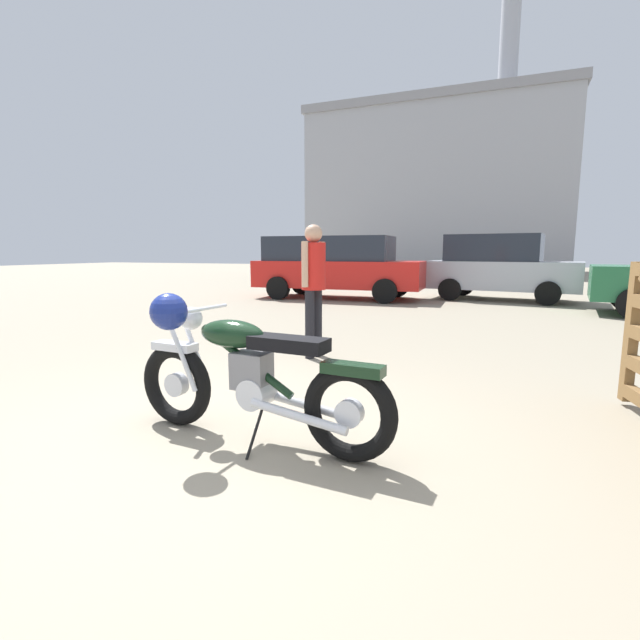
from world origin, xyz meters
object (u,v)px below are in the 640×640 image
vintage_motorcycle (246,374)px  bystander (314,277)px  red_hatchback_near (336,265)px  pale_sedan_back (499,266)px

vintage_motorcycle → bystander: bearing=-73.5°
bystander → red_hatchback_near: red_hatchback_near is taller
red_hatchback_near → pale_sedan_back: (4.35, 1.12, -0.02)m
red_hatchback_near → bystander: bearing=-74.3°
vintage_motorcycle → red_hatchback_near: bearing=-69.4°
vintage_motorcycle → red_hatchback_near: 10.02m
bystander → pale_sedan_back: bearing=86.6°
pale_sedan_back → bystander: bearing=-96.4°
vintage_motorcycle → red_hatchback_near: red_hatchback_near is taller
vintage_motorcycle → bystander: bystander is taller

